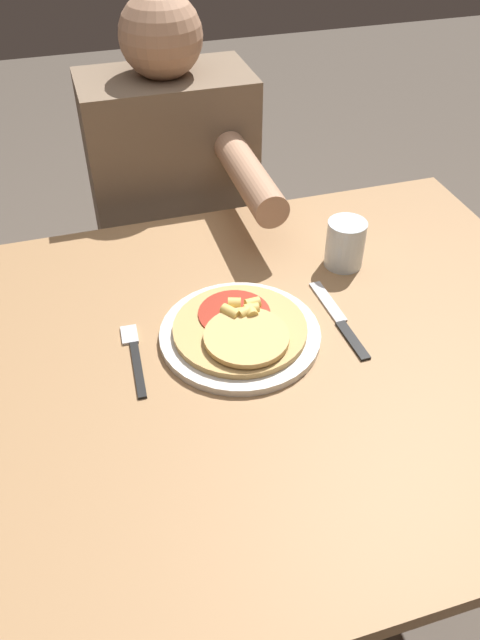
# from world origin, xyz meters

# --- Properties ---
(ground_plane) EXTENTS (8.00, 8.00, 0.00)m
(ground_plane) POSITION_xyz_m (0.00, 0.00, 0.00)
(ground_plane) COLOR brown
(dining_table) EXTENTS (1.26, 0.94, 0.73)m
(dining_table) POSITION_xyz_m (0.00, 0.00, 0.63)
(dining_table) COLOR #9E754C
(dining_table) RESTS_ON ground_plane
(plate) EXTENTS (0.28, 0.28, 0.01)m
(plate) POSITION_xyz_m (0.01, 0.05, 0.73)
(plate) COLOR silver
(plate) RESTS_ON dining_table
(pizza) EXTENTS (0.23, 0.23, 0.04)m
(pizza) POSITION_xyz_m (0.01, 0.05, 0.75)
(pizza) COLOR tan
(pizza) RESTS_ON plate
(fork) EXTENTS (0.03, 0.18, 0.00)m
(fork) POSITION_xyz_m (-0.17, 0.06, 0.73)
(fork) COLOR black
(fork) RESTS_ON dining_table
(knife) EXTENTS (0.03, 0.22, 0.00)m
(knife) POSITION_xyz_m (0.19, 0.04, 0.73)
(knife) COLOR black
(knife) RESTS_ON dining_table
(drinking_glass) EXTENTS (0.08, 0.08, 0.10)m
(drinking_glass) POSITION_xyz_m (0.27, 0.20, 0.78)
(drinking_glass) COLOR silver
(drinking_glass) RESTS_ON dining_table
(person_diner) EXTENTS (0.39, 0.52, 1.14)m
(person_diner) POSITION_xyz_m (0.02, 0.66, 0.67)
(person_diner) COLOR #2D2D38
(person_diner) RESTS_ON ground_plane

